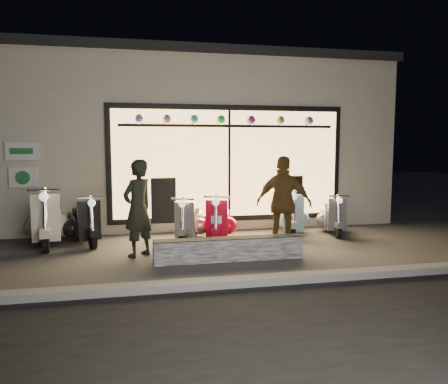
# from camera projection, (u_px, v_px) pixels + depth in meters

# --- Properties ---
(ground) EXTENTS (40.00, 40.00, 0.00)m
(ground) POSITION_uv_depth(u_px,v_px,m) (210.00, 252.00, 8.06)
(ground) COLOR #383533
(ground) RESTS_ON ground
(kerb) EXTENTS (40.00, 0.25, 0.12)m
(kerb) POSITION_uv_depth(u_px,v_px,m) (234.00, 282.00, 6.11)
(kerb) COLOR slate
(kerb) RESTS_ON ground
(shop_building) EXTENTS (10.20, 6.23, 4.20)m
(shop_building) POSITION_uv_depth(u_px,v_px,m) (180.00, 141.00, 12.69)
(shop_building) COLOR beige
(shop_building) RESTS_ON ground
(graffiti_barrier) EXTENTS (2.57, 0.28, 0.40)m
(graffiti_barrier) POSITION_uv_depth(u_px,v_px,m) (229.00, 249.00, 7.46)
(graffiti_barrier) COLOR black
(graffiti_barrier) RESTS_ON ground
(scooter_silver) EXTENTS (0.71, 1.25, 0.91)m
(scooter_silver) POSITION_uv_depth(u_px,v_px,m) (191.00, 222.00, 9.12)
(scooter_silver) COLOR black
(scooter_silver) RESTS_ON ground
(scooter_red) EXTENTS (0.67, 1.35, 0.96)m
(scooter_red) POSITION_uv_depth(u_px,v_px,m) (219.00, 222.00, 9.05)
(scooter_red) COLOR black
(scooter_red) RESTS_ON ground
(scooter_black) EXTENTS (0.73, 1.33, 0.96)m
(scooter_black) POSITION_uv_depth(u_px,v_px,m) (83.00, 224.00, 8.85)
(scooter_black) COLOR black
(scooter_black) RESTS_ON ground
(scooter_cream) EXTENTS (0.61, 1.58, 1.13)m
(scooter_cream) POSITION_uv_depth(u_px,v_px,m) (48.00, 221.00, 8.74)
(scooter_cream) COLOR black
(scooter_cream) RESTS_ON ground
(scooter_blue) EXTENTS (0.75, 1.38, 0.99)m
(scooter_blue) POSITION_uv_depth(u_px,v_px,m) (293.00, 216.00, 9.77)
(scooter_blue) COLOR black
(scooter_blue) RESTS_ON ground
(scooter_grey) EXTENTS (0.58, 1.23, 0.88)m
(scooter_grey) POSITION_uv_depth(u_px,v_px,m) (332.00, 217.00, 9.85)
(scooter_grey) COLOR black
(scooter_grey) RESTS_ON ground
(man) EXTENTS (0.74, 0.73, 1.73)m
(man) POSITION_uv_depth(u_px,v_px,m) (138.00, 208.00, 7.71)
(man) COLOR black
(man) RESTS_ON ground
(woman) EXTENTS (1.11, 0.92, 1.78)m
(woman) POSITION_uv_depth(u_px,v_px,m) (284.00, 204.00, 8.12)
(woman) COLOR brown
(woman) RESTS_ON ground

